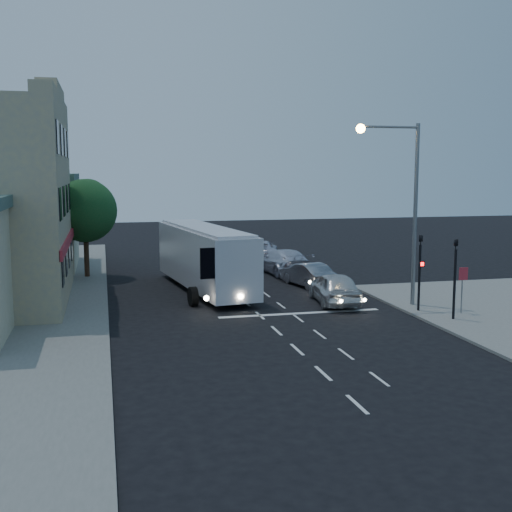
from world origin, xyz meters
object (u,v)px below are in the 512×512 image
object	(u,v)px
car_sedan_a	(307,274)
traffic_signal_main	(420,263)
tour_bus	(204,256)
car_sedan_c	(259,251)
car_extra	(239,246)
car_suv	(335,288)
street_tree	(85,208)
traffic_signal_side	(455,269)
car_sedan_b	(283,262)
regulatory_sign	(463,282)
streetlight	(404,193)

from	to	relation	value
car_sedan_a	traffic_signal_main	xyz separation A→B (m)	(2.98, -8.17, 1.71)
tour_bus	traffic_signal_main	bearing A→B (deg)	-49.95
car_sedan_c	car_extra	xyz separation A→B (m)	(-0.55, 4.64, -0.09)
car_suv	street_tree	world-z (taller)	street_tree
traffic_signal_side	car_sedan_b	bearing A→B (deg)	104.54
traffic_signal_main	car_sedan_b	bearing A→B (deg)	103.76
tour_bus	regulatory_sign	distance (m)	14.28
tour_bus	traffic_signal_side	world-z (taller)	traffic_signal_side
regulatory_sign	streetlight	world-z (taller)	streetlight
car_suv	regulatory_sign	world-z (taller)	regulatory_sign
car_sedan_c	streetlight	xyz separation A→B (m)	(3.07, -17.38, 4.91)
tour_bus	car_sedan_c	world-z (taller)	tour_bus
car_sedan_b	regulatory_sign	xyz separation A→B (m)	(4.86, -13.92, 0.76)
traffic_signal_main	streetlight	size ratio (longest dim) A/B	0.46
traffic_signal_main	street_tree	size ratio (longest dim) A/B	0.66
tour_bus	car_suv	bearing A→B (deg)	-49.18
tour_bus	car_sedan_c	xyz separation A→B (m)	(5.82, 10.53, -1.16)
car_sedan_a	regulatory_sign	world-z (taller)	regulatory_sign
traffic_signal_side	car_sedan_a	bearing A→B (deg)	109.93
tour_bus	car_sedan_a	world-z (taller)	tour_bus
car_suv	traffic_signal_main	bearing A→B (deg)	142.90
traffic_signal_main	regulatory_sign	size ratio (longest dim) A/B	1.86
car_suv	traffic_signal_side	xyz separation A→B (m)	(3.88, -5.00, 1.60)
car_sedan_c	traffic_signal_side	distance (m)	21.23
car_sedan_a	car_extra	size ratio (longest dim) A/B	0.97
car_sedan_a	car_extra	distance (m)	15.29
streetlight	street_tree	bearing A→B (deg)	140.49
car_extra	regulatory_sign	world-z (taller)	regulatory_sign
car_sedan_c	regulatory_sign	xyz separation A→B (m)	(5.03, -19.82, 0.77)
car_sedan_a	traffic_signal_main	bearing A→B (deg)	98.27
streetlight	regulatory_sign	bearing A→B (deg)	-51.25
regulatory_sign	tour_bus	bearing A→B (deg)	139.41
traffic_signal_side	regulatory_sign	bearing A→B (deg)	43.92
tour_bus	car_suv	xyz separation A→B (m)	(5.96, -5.25, -1.17)
car_suv	car_sedan_b	bearing A→B (deg)	-83.66
car_extra	streetlight	distance (m)	22.87
car_extra	street_tree	size ratio (longest dim) A/B	0.72
car_sedan_c	car_sedan_a	bearing A→B (deg)	105.79
car_sedan_b	street_tree	world-z (taller)	street_tree
car_suv	tour_bus	bearing A→B (deg)	-34.92
car_sedan_b	car_sedan_c	distance (m)	5.89
traffic_signal_main	regulatory_sign	xyz separation A→B (m)	(1.70, -1.01, -0.82)
regulatory_sign	street_tree	world-z (taller)	street_tree
car_suv	car_sedan_c	bearing A→B (deg)	-83.02
tour_bus	street_tree	size ratio (longest dim) A/B	1.97
car_sedan_c	tour_bus	bearing A→B (deg)	75.00
car_sedan_a	traffic_signal_main	world-z (taller)	traffic_signal_main
traffic_signal_side	regulatory_sign	size ratio (longest dim) A/B	1.86
car_suv	traffic_signal_side	world-z (taller)	traffic_signal_side
regulatory_sign	car_suv	bearing A→B (deg)	140.40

